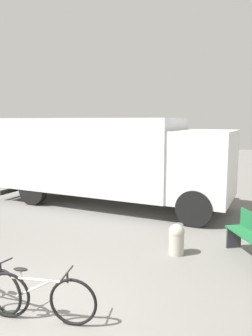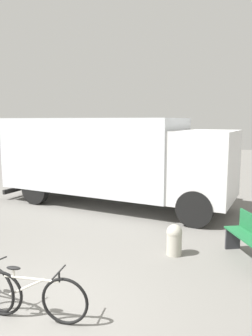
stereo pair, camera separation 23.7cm
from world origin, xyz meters
name	(u,v)px [view 2 (the right image)]	position (x,y,z in m)	size (l,w,h in m)	color
ground_plane	(18,322)	(0.00, 0.00, 0.00)	(60.00, 60.00, 0.00)	slate
delivery_truck	(112,156)	(-0.83, 6.70, 1.66)	(8.20, 3.87, 2.94)	silver
bicycle_middle	(32,296)	(0.17, 0.11, 0.37)	(1.71, 0.44, 0.79)	black
bollard_near_bench	(174,239)	(1.83, 3.01, 0.36)	(0.34, 0.34, 0.67)	#B2AD9E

